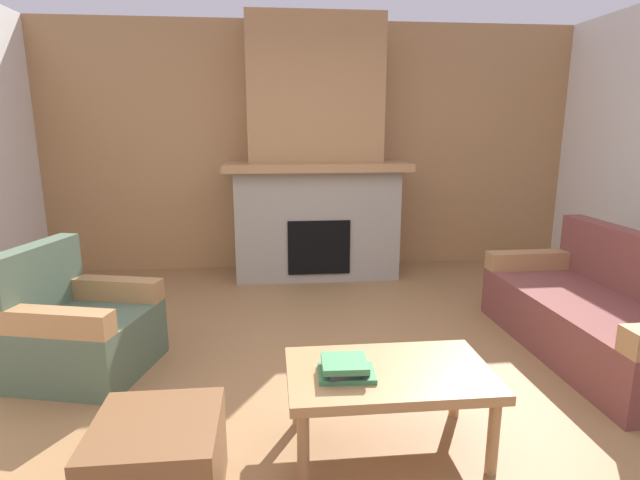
% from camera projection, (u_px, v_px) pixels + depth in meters
% --- Properties ---
extents(ground, '(9.00, 9.00, 0.00)m').
position_uv_depth(ground, '(355.00, 395.00, 3.02)').
color(ground, olive).
extents(wall_back_wood_panel, '(6.00, 0.12, 2.70)m').
position_uv_depth(wall_back_wood_panel, '(312.00, 148.00, 5.63)').
color(wall_back_wood_panel, '#A87A4C').
rests_on(wall_back_wood_panel, ground).
extents(fireplace, '(1.90, 0.82, 2.70)m').
position_uv_depth(fireplace, '(315.00, 168.00, 5.30)').
color(fireplace, gray).
rests_on(fireplace, ground).
extents(couch, '(0.87, 1.81, 0.85)m').
position_uv_depth(couch, '(603.00, 316.00, 3.51)').
color(couch, brown).
rests_on(couch, ground).
extents(armchair, '(0.92, 0.92, 0.85)m').
position_uv_depth(armchair, '(79.00, 329.00, 3.26)').
color(armchair, '#4C604C').
rests_on(armchair, ground).
extents(coffee_table, '(1.00, 0.60, 0.43)m').
position_uv_depth(coffee_table, '(389.00, 380.00, 2.45)').
color(coffee_table, '#A87A4C').
rests_on(coffee_table, ground).
extents(ottoman, '(0.52, 0.52, 0.40)m').
position_uv_depth(ottoman, '(158.00, 464.00, 2.10)').
color(ottoman, brown).
rests_on(ottoman, ground).
extents(book_stack_near_edge, '(0.28, 0.21, 0.08)m').
position_uv_depth(book_stack_near_edge, '(345.00, 368.00, 2.36)').
color(book_stack_near_edge, '#3D7F4C').
rests_on(book_stack_near_edge, coffee_table).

